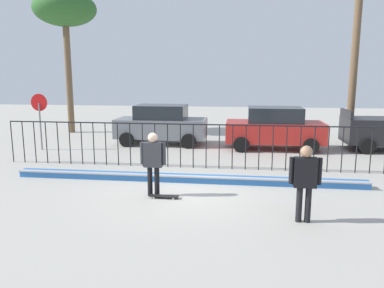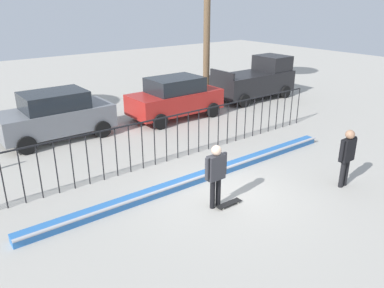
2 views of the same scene
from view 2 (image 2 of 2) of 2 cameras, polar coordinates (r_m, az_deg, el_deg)
name	(u,v)px [view 2 (image 2 of 2)]	position (r m, az deg, el deg)	size (l,w,h in m)	color
ground_plane	(224,194)	(11.16, 4.81, -7.39)	(60.00, 60.00, 0.00)	#ADA89E
bowl_coping_ledge	(200,177)	(11.85, 1.26, -4.90)	(11.00, 0.40, 0.27)	#2D6BB7
perimeter_fence	(166,134)	(12.88, -3.86, 1.51)	(14.04, 0.04, 1.60)	black
skateboarder	(216,171)	(10.03, 3.57, -4.00)	(0.72, 0.27, 1.77)	black
skateboard	(229,204)	(10.57, 5.48, -8.79)	(0.80, 0.20, 0.07)	black
camera_operator	(347,153)	(12.00, 22.04, -1.26)	(0.72, 0.27, 1.77)	black
parked_car_gray	(56,115)	(15.97, -19.57, 4.08)	(4.30, 2.12, 1.90)	slate
parked_car_red	(175,98)	(17.75, -2.52, 6.91)	(4.30, 2.12, 1.90)	#B2231E
pickup_truck	(256,80)	(21.63, 9.51, 9.39)	(4.70, 2.12, 2.24)	black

